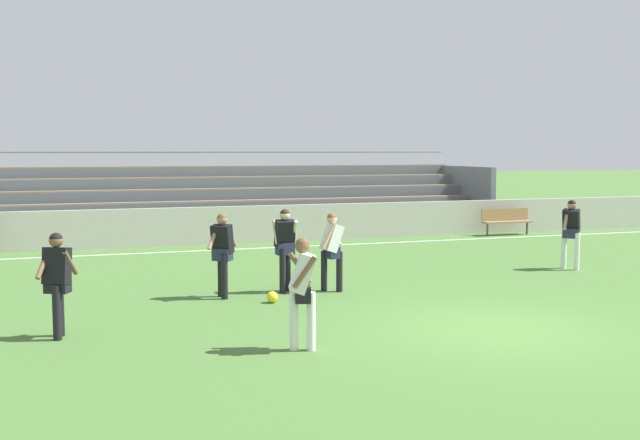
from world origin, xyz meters
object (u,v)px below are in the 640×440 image
at_px(bench_far_left, 506,219).
at_px(player_dark_pressing_high, 57,276).
at_px(player_dark_dropping_back, 222,248).
at_px(player_dark_challenging, 285,243).
at_px(player_white_wide_left, 302,284).
at_px(bleacher_stand, 228,198).
at_px(soccer_ball, 272,297).
at_px(player_dark_overlapping, 571,228).
at_px(player_white_wide_right, 332,245).

bearing_deg(bench_far_left, player_dark_pressing_high, -145.22).
height_order(player_dark_dropping_back, player_dark_challenging, player_dark_challenging).
bearing_deg(player_white_wide_left, player_dark_challenging, 77.54).
xyz_separation_m(bleacher_stand, player_white_wide_left, (-1.97, -15.26, -0.25)).
bearing_deg(player_white_wide_left, soccer_ball, 82.67).
distance_m(player_white_wide_left, player_dark_overlapping, 9.65).
relative_size(player_dark_pressing_high, soccer_ball, 7.42).
bearing_deg(bench_far_left, soccer_ball, -141.25).
relative_size(player_dark_challenging, player_white_wide_right, 1.05).
xyz_separation_m(bleacher_stand, soccer_ball, (-1.54, -11.92, -1.11)).
relative_size(player_dark_dropping_back, player_white_wide_right, 1.03).
bearing_deg(player_white_wide_left, player_white_wide_right, 65.27).
bearing_deg(bleacher_stand, player_dark_overlapping, -58.55).
distance_m(bench_far_left, player_dark_challenging, 12.43).
distance_m(player_dark_dropping_back, player_dark_pressing_high, 3.75).
bearing_deg(player_dark_dropping_back, soccer_ball, -43.79).
relative_size(player_dark_dropping_back, player_dark_challenging, 0.98).
bearing_deg(player_dark_pressing_high, soccer_ball, 21.61).
relative_size(bleacher_stand, player_white_wide_right, 11.66).
height_order(player_dark_dropping_back, player_dark_pressing_high, player_dark_dropping_back).
xyz_separation_m(player_dark_overlapping, soccer_ball, (-7.88, -1.56, -0.90)).
height_order(player_dark_dropping_back, player_white_wide_left, player_dark_dropping_back).
bearing_deg(player_dark_pressing_high, player_white_wide_left, -28.82).
xyz_separation_m(bleacher_stand, player_dark_challenging, (-1.02, -10.97, -0.20)).
height_order(bench_far_left, player_white_wide_left, player_white_wide_left).
bearing_deg(bleacher_stand, bench_far_left, -21.54).
bearing_deg(player_white_wide_left, bench_far_left, 47.15).
bearing_deg(player_dark_challenging, player_white_wide_left, -102.46).
bearing_deg(soccer_ball, player_dark_challenging, 61.37).
relative_size(player_white_wide_left, player_dark_overlapping, 0.97).
distance_m(bench_far_left, player_dark_overlapping, 7.33).
bearing_deg(player_dark_challenging, player_dark_pressing_high, -150.35).
distance_m(player_dark_challenging, player_white_wide_left, 4.40).
bearing_deg(player_white_wide_left, player_dark_pressing_high, 151.18).
distance_m(bench_far_left, player_dark_dropping_back, 13.61).
xyz_separation_m(player_dark_pressing_high, player_dark_overlapping, (11.67, 3.05, 0.04)).
bearing_deg(player_dark_dropping_back, bench_far_left, 34.12).
distance_m(bleacher_stand, player_white_wide_right, 11.18).
bearing_deg(player_dark_overlapping, bleacher_stand, 121.45).
bearing_deg(bleacher_stand, player_dark_challenging, -95.33).
bearing_deg(player_dark_pressing_high, player_dark_overlapping, 14.67).
distance_m(player_white_wide_left, soccer_ball, 3.48).
distance_m(bleacher_stand, soccer_ball, 12.07).
bearing_deg(bleacher_stand, player_dark_dropping_back, -101.86).
distance_m(bleacher_stand, player_dark_pressing_high, 14.44).
bearing_deg(player_dark_dropping_back, player_dark_pressing_high, -142.82).
xyz_separation_m(bench_far_left, player_dark_pressing_high, (-14.25, -9.89, 0.42)).
bearing_deg(player_white_wide_right, player_white_wide_left, -114.73).
height_order(bleacher_stand, player_dark_overlapping, bleacher_stand).
height_order(bench_far_left, player_dark_dropping_back, player_dark_dropping_back).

